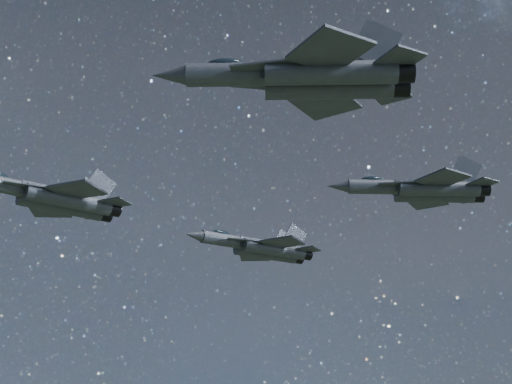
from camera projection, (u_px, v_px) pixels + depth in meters
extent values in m
cylinder|color=#31363E|center=(8.00, 186.00, 64.69)|extent=(6.59, 4.03, 1.39)
cube|color=#31363E|center=(61.00, 197.00, 67.18)|extent=(7.22, 4.28, 1.16)
cylinder|color=#31363E|center=(69.00, 200.00, 66.55)|extent=(7.41, 4.40, 1.39)
cylinder|color=#31363E|center=(61.00, 205.00, 67.92)|extent=(7.41, 4.40, 1.39)
cylinder|color=black|center=(113.00, 209.00, 68.77)|extent=(1.59, 1.66, 1.29)
cylinder|color=black|center=(104.00, 214.00, 70.14)|extent=(1.59, 1.66, 1.29)
cube|color=#31363E|center=(32.00, 187.00, 64.60)|extent=(4.75, 2.05, 0.11)
cube|color=#31363E|center=(22.00, 195.00, 66.45)|extent=(4.35, 3.51, 0.11)
cube|color=#31363E|center=(77.00, 190.00, 64.87)|extent=(5.08, 4.95, 0.18)
cube|color=#31363E|center=(50.00, 210.00, 69.53)|extent=(3.86, 4.25, 0.18)
cube|color=#31363E|center=(115.00, 203.00, 67.75)|extent=(3.01, 2.97, 0.13)
cube|color=#31363E|center=(95.00, 215.00, 70.90)|extent=(2.26, 2.42, 0.13)
cube|color=#31363E|center=(99.00, 187.00, 68.37)|extent=(2.98, 1.20, 3.18)
cube|color=#31363E|center=(89.00, 194.00, 70.08)|extent=(2.78, 1.65, 3.18)
cylinder|color=#31363E|center=(230.00, 241.00, 84.24)|extent=(6.70, 3.45, 1.39)
cone|color=#31363E|center=(194.00, 235.00, 82.27)|extent=(2.43, 1.87, 1.25)
ellipsoid|color=black|center=(221.00, 233.00, 83.98)|extent=(2.31, 1.57, 0.69)
cube|color=#31363E|center=(267.00, 247.00, 86.35)|extent=(7.36, 3.63, 1.16)
cylinder|color=#31363E|center=(274.00, 249.00, 85.65)|extent=(7.54, 3.74, 1.39)
cylinder|color=#31363E|center=(266.00, 253.00, 87.10)|extent=(7.54, 3.74, 1.39)
cylinder|color=black|center=(306.00, 254.00, 87.53)|extent=(1.51, 1.59, 1.29)
cylinder|color=black|center=(297.00, 258.00, 88.99)|extent=(1.51, 1.59, 1.29)
cube|color=#31363E|center=(248.00, 241.00, 83.95)|extent=(4.73, 1.60, 0.11)
cube|color=#31363E|center=(238.00, 247.00, 85.92)|extent=(4.51, 3.16, 0.11)
cube|color=#31363E|center=(283.00, 242.00, 83.88)|extent=(5.12, 5.05, 0.18)
cube|color=#31363E|center=(255.00, 256.00, 88.84)|extent=(4.18, 4.51, 0.18)
cube|color=#31363E|center=(308.00, 250.00, 86.48)|extent=(3.03, 3.01, 0.13)
cube|color=#31363E|center=(289.00, 258.00, 89.83)|extent=(2.45, 2.59, 0.13)
cube|color=#31363E|center=(295.00, 237.00, 87.24)|extent=(3.05, 0.90, 3.18)
cube|color=#31363E|center=(284.00, 242.00, 89.06)|extent=(2.90, 1.37, 3.18)
cylinder|color=#31363E|center=(243.00, 75.00, 56.74)|extent=(8.43, 3.40, 1.74)
cone|color=#31363E|center=(170.00, 75.00, 56.86)|extent=(2.94, 2.08, 1.56)
ellipsoid|color=black|center=(225.00, 65.00, 57.06)|extent=(2.84, 1.69, 0.86)
cube|color=#31363E|center=(324.00, 74.00, 56.58)|extent=(9.29, 3.52, 1.45)
cylinder|color=#31363E|center=(331.00, 73.00, 55.35)|extent=(9.52, 3.63, 1.74)
cylinder|color=#31363E|center=(329.00, 88.00, 57.44)|extent=(9.52, 3.63, 1.74)
cylinder|color=black|center=(404.00, 72.00, 55.24)|extent=(1.75, 1.87, 1.61)
cylinder|color=black|center=(399.00, 87.00, 57.33)|extent=(1.75, 1.87, 1.61)
cube|color=#31363E|center=(271.00, 65.00, 55.23)|extent=(5.82, 3.38, 0.13)
cube|color=#31363E|center=(271.00, 86.00, 58.05)|extent=(5.82, 1.31, 0.13)
cube|color=#31363E|center=(330.00, 50.00, 52.93)|extent=(5.63, 5.96, 0.22)
cube|color=#31363E|center=(324.00, 102.00, 60.03)|extent=(6.38, 6.39, 0.22)
cube|color=#31363E|center=(400.00, 59.00, 53.97)|extent=(3.30, 3.45, 0.17)
cube|color=#31363E|center=(390.00, 93.00, 58.77)|extent=(3.77, 3.79, 0.17)
cube|color=#31363E|center=(376.00, 44.00, 55.76)|extent=(3.76, 1.27, 3.97)
cube|color=#31363E|center=(371.00, 64.00, 58.37)|extent=(3.88, 0.70, 3.97)
cylinder|color=#31363E|center=(384.00, 187.00, 78.66)|extent=(7.21, 2.50, 1.49)
cone|color=#31363E|center=(338.00, 186.00, 78.50)|extent=(2.46, 1.66, 1.34)
ellipsoid|color=black|center=(372.00, 180.00, 78.87)|extent=(2.39, 1.32, 0.74)
cube|color=#31363E|center=(433.00, 188.00, 78.81)|extent=(7.96, 2.56, 1.24)
cylinder|color=#31363E|center=(439.00, 189.00, 77.78)|extent=(8.15, 2.64, 1.49)
cylinder|color=#31363E|center=(434.00, 195.00, 79.57)|extent=(8.15, 2.64, 1.49)
cylinder|color=black|center=(483.00, 189.00, 77.93)|extent=(1.43, 1.54, 1.38)
cylinder|color=black|center=(477.00, 196.00, 79.72)|extent=(1.43, 1.54, 1.38)
cube|color=#31363E|center=(403.00, 184.00, 77.47)|extent=(5.03, 2.64, 0.11)
cube|color=#31363E|center=(398.00, 193.00, 79.88)|extent=(5.01, 1.28, 0.11)
cube|color=#31363E|center=(443.00, 178.00, 75.69)|extent=(4.97, 5.22, 0.19)
cube|color=#31363E|center=(427.00, 201.00, 81.78)|extent=(5.42, 5.48, 0.19)
cube|color=#31363E|center=(483.00, 183.00, 76.82)|extent=(2.92, 3.03, 0.14)
cube|color=#31363E|center=(470.00, 198.00, 80.94)|extent=(3.20, 3.24, 0.14)
cube|color=#31363E|center=(466.00, 171.00, 78.28)|extent=(3.27, 0.90, 3.40)
cube|color=#31363E|center=(459.00, 180.00, 80.52)|extent=(3.33, 0.55, 3.40)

